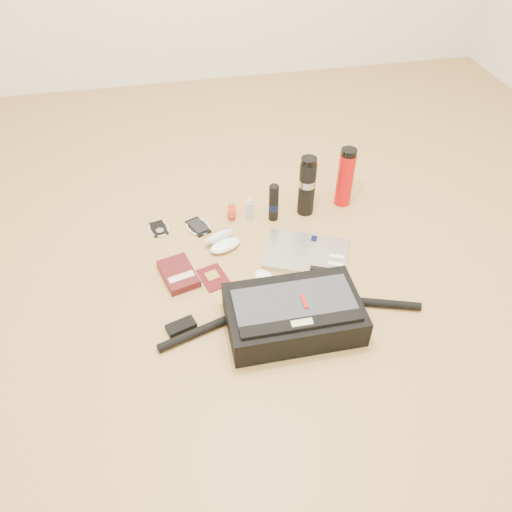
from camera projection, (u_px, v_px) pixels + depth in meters
The scene contains 14 objects.
ground at pixel (270, 281), 2.06m from camera, with size 4.00×4.00×0.00m, color #B4884B.
messenger_bag at pixel (293, 314), 1.85m from camera, with size 1.03×0.31×0.14m.
laptop at pixel (307, 254), 2.16m from camera, with size 0.42×0.37×0.03m.
book at pixel (179, 274), 2.07m from camera, with size 0.17×0.22×0.04m.
passport at pixel (213, 277), 2.07m from camera, with size 0.14×0.17×0.01m.
mouse at pixel (265, 279), 2.04m from camera, with size 0.12×0.14×0.04m.
sunglasses_case at pixel (222, 241), 2.20m from camera, with size 0.18×0.17×0.09m.
ipod at pixel (159, 229), 2.30m from camera, with size 0.11×0.12×0.01m.
phone at pixel (198, 227), 2.31m from camera, with size 0.13×0.15×0.01m.
inhaler at pixel (232, 211), 2.38m from camera, with size 0.05×0.12×0.03m.
spray_bottle at pixel (250, 210), 2.33m from camera, with size 0.04×0.04×0.12m.
aerosol_can at pixel (274, 202), 2.29m from camera, with size 0.06×0.06×0.20m.
thermos_black at pixel (307, 186), 2.30m from camera, with size 0.10×0.10×0.30m.
thermos_red at pixel (345, 177), 2.35m from camera, with size 0.08×0.08×0.30m.
Camera 1 is at (-0.35, -1.39, 1.49)m, focal length 35.00 mm.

